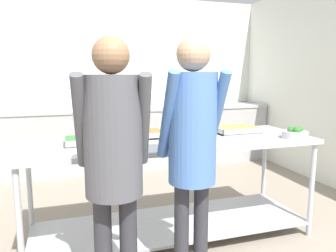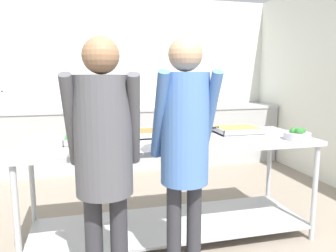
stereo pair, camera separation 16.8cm
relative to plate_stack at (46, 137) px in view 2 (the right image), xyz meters
name	(u,v)px [view 2 (the right image)]	position (x,y,z in m)	size (l,w,h in m)	color
wall_rear	(124,81)	(0.96, 2.50, 0.40)	(5.01, 0.06, 2.65)	silver
back_counter	(128,137)	(0.96, 2.13, -0.45)	(4.85, 0.65, 0.93)	#A8A8A8
serving_counter	(171,172)	(1.04, -0.22, -0.32)	(2.48, 0.83, 0.89)	#ADAFB5
plate_stack	(46,137)	(0.00, 0.00, 0.00)	(0.24, 0.24, 0.06)	white
serving_tray_greens	(91,139)	(0.37, -0.18, 0.00)	(0.43, 0.28, 0.05)	#ADAFB5
serving_tray_roast	(141,134)	(0.81, -0.03, 0.00)	(0.39, 0.31, 0.05)	#ADAFB5
sauce_pan	(190,131)	(1.27, -0.03, 0.01)	(0.45, 0.31, 0.06)	#ADAFB5
serving_tray_vegetables	(237,130)	(1.73, -0.06, 0.00)	(0.41, 0.34, 0.05)	#ADAFB5
broccoli_bowl	(297,135)	(2.08, -0.49, 0.01)	(0.22, 0.22, 0.11)	#B2B2B7
guest_serving_left	(104,147)	(0.43, -0.99, 0.11)	(0.46, 0.37, 1.66)	#2D2D33
guest_serving_right	(185,138)	(0.93, -0.94, 0.13)	(0.40, 0.32, 1.67)	#2D2D33
water_bottle	(3,102)	(-0.77, 2.09, 0.14)	(0.08, 0.08, 0.28)	silver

